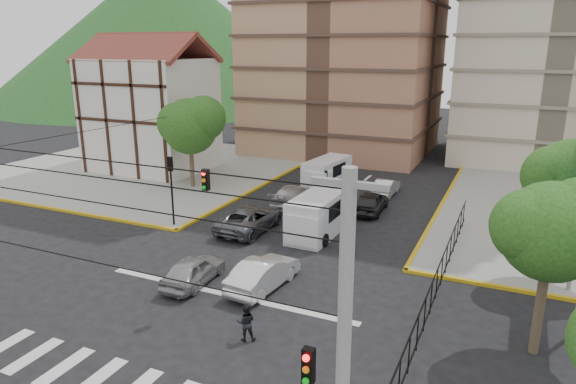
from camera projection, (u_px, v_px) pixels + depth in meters
The scene contains 21 objects.
ground at pixel (212, 306), 22.79m from camera, with size 160.00×160.00×0.00m, color black.
sidewalk_nw at pixel (146, 167), 48.22m from camera, with size 26.00×26.00×0.15m, color gray.
crosswalk_stripes at pixel (116, 384), 17.54m from camera, with size 12.00×2.40×0.01m, color silver.
stop_line at pixel (226, 294), 23.84m from camera, with size 13.00×0.40×0.01m, color silver.
tudor_building at pixel (151, 113), 46.39m from camera, with size 10.80×8.05×12.23m.
distant_hill at pixel (165, 30), 102.03m from camera, with size 70.00×70.00×28.00m, color #1B4C19.
park_fence at pixel (435, 302), 23.15m from camera, with size 0.10×22.50×1.66m, color black, non-canonical shape.
tree_park_a at pixel (554, 227), 17.96m from camera, with size 4.41×3.60×6.83m.
tree_park_c at pixel (573, 176), 23.59m from camera, with size 4.65×3.80×7.25m.
tree_tudor at pixel (191, 124), 40.09m from camera, with size 5.39×4.40×7.43m.
traffic_light_nw at pixel (171, 179), 31.85m from camera, with size 0.28×0.22×4.40m.
traffic_light_hanging at pixel (176, 190), 19.38m from camera, with size 18.00×9.12×0.92m.
van_right_lane at pixel (317, 216), 30.85m from camera, with size 2.34×5.62×2.51m.
van_left_lane at pixel (326, 174), 41.16m from camera, with size 2.64×5.40×2.34m.
car_silver_front_left at pixel (193, 270), 24.76m from camera, with size 1.63×4.06×1.38m, color #A4A5A9.
car_white_front_right at pixel (263, 273), 24.29m from camera, with size 1.58×4.52×1.49m, color white.
car_grey_mid_left at pixel (250, 219), 31.88m from camera, with size 2.50×5.42×1.51m, color slate.
car_silver_rear_left at pixel (293, 196), 36.79m from camera, with size 2.10×5.16×1.50m, color #BABBBF.
car_darkgrey_mid_right at pixel (371, 202), 35.31m from camera, with size 1.77×4.41×1.50m, color black.
car_white_rear_right at pixel (386, 187), 39.43m from camera, with size 1.34×3.86×1.27m, color silver.
pedestrian_crosswalk at pixel (246, 322), 19.96m from camera, with size 0.75×0.58×1.54m, color black.
Camera 1 is at (11.58, -17.25, 11.17)m, focal length 32.00 mm.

